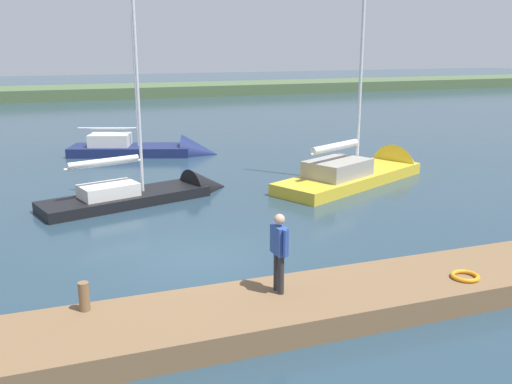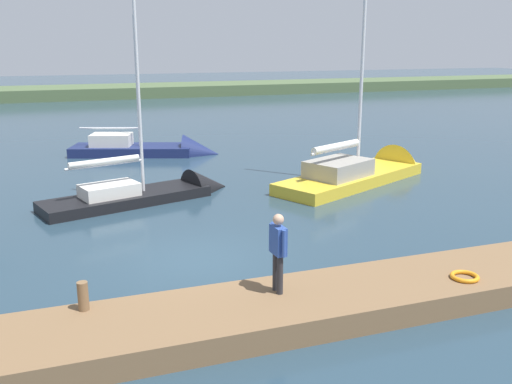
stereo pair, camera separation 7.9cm
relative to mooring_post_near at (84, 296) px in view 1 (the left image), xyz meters
name	(u,v)px [view 1 (the left image)]	position (x,y,z in m)	size (l,w,h in m)	color
ground_plane	(198,260)	(-3.19, -3.23, -0.85)	(200.00, 200.00, 0.00)	#263D4C
far_shoreline	(82,98)	(-3.19, -54.87, -0.85)	(180.00, 8.00, 2.40)	#4C603D
dock_pier	(246,315)	(-3.19, 0.84, -0.58)	(21.28, 2.39, 0.54)	brown
mooring_post_near	(84,296)	(0.00, 0.00, 0.00)	(0.22, 0.22, 0.61)	brown
life_ring_buoy	(465,276)	(-8.40, 1.31, -0.25)	(0.66, 0.66, 0.10)	orange
sailboat_mid_channel	(155,153)	(-4.81, -19.05, -0.75)	(8.10, 4.56, 8.30)	navy
sailboat_far_left	(371,172)	(-12.98, -10.37, -0.60)	(9.46, 6.16, 12.00)	gold
sailboat_behind_pier	(156,196)	(-3.27, -10.09, -0.74)	(7.77, 3.93, 8.36)	black
person_on_dock	(279,247)	(-4.05, 0.52, 0.73)	(0.24, 0.67, 1.78)	#28282D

